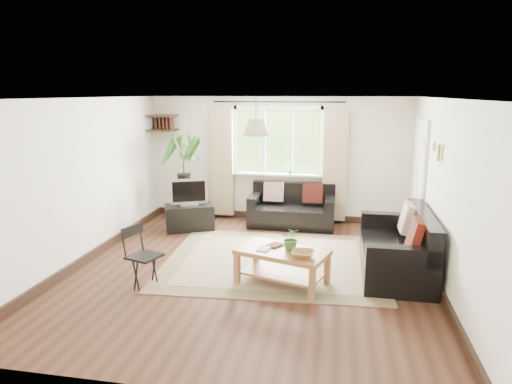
% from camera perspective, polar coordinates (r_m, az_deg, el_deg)
% --- Properties ---
extents(floor, '(5.50, 5.50, 0.00)m').
position_cam_1_polar(floor, '(6.59, -0.65, -9.70)').
color(floor, black).
rests_on(floor, ground).
extents(ceiling, '(5.50, 5.50, 0.00)m').
position_cam_1_polar(ceiling, '(6.11, -0.70, 11.66)').
color(ceiling, white).
rests_on(ceiling, floor).
extents(wall_back, '(5.00, 0.02, 2.40)m').
position_cam_1_polar(wall_back, '(8.91, 2.77, 4.12)').
color(wall_back, white).
rests_on(wall_back, floor).
extents(wall_front, '(5.00, 0.02, 2.40)m').
position_cam_1_polar(wall_front, '(3.68, -9.10, -8.06)').
color(wall_front, white).
rests_on(wall_front, floor).
extents(wall_left, '(0.02, 5.50, 2.40)m').
position_cam_1_polar(wall_left, '(7.15, -20.74, 1.28)').
color(wall_left, white).
rests_on(wall_left, floor).
extents(wall_right, '(0.02, 5.50, 2.40)m').
position_cam_1_polar(wall_right, '(6.26, 22.38, -0.32)').
color(wall_right, white).
rests_on(wall_right, floor).
extents(rug, '(3.33, 2.90, 0.02)m').
position_cam_1_polar(rug, '(6.91, 2.16, -8.54)').
color(rug, beige).
rests_on(rug, floor).
extents(window, '(2.50, 0.16, 2.16)m').
position_cam_1_polar(window, '(8.83, 2.76, 6.33)').
color(window, white).
rests_on(window, wall_back).
extents(door, '(0.06, 0.96, 2.06)m').
position_cam_1_polar(door, '(7.94, 19.64, 0.92)').
color(door, silver).
rests_on(door, wall_right).
extents(corner_shelf, '(0.50, 0.50, 0.34)m').
position_cam_1_polar(corner_shelf, '(9.18, -11.61, 8.46)').
color(corner_shelf, black).
rests_on(corner_shelf, wall_back).
extents(pendant_lamp, '(0.36, 0.36, 0.54)m').
position_cam_1_polar(pendant_lamp, '(6.51, 0.00, 8.62)').
color(pendant_lamp, beige).
rests_on(pendant_lamp, ceiling).
extents(wall_sconce, '(0.12, 0.12, 0.28)m').
position_cam_1_polar(wall_sconce, '(6.45, 21.63, 4.96)').
color(wall_sconce, beige).
rests_on(wall_sconce, wall_right).
extents(sofa_back, '(1.59, 0.80, 0.75)m').
position_cam_1_polar(sofa_back, '(8.59, 4.51, -1.84)').
color(sofa_back, black).
rests_on(sofa_back, floor).
extents(sofa_right, '(1.79, 0.90, 0.84)m').
position_cam_1_polar(sofa_right, '(6.63, 17.07, -6.26)').
color(sofa_right, black).
rests_on(sofa_right, floor).
extents(coffee_table, '(1.29, 0.96, 0.47)m').
position_cam_1_polar(coffee_table, '(6.06, 3.28, -9.34)').
color(coffee_table, brown).
rests_on(coffee_table, floor).
extents(table_plant, '(0.31, 0.28, 0.31)m').
position_cam_1_polar(table_plant, '(5.93, 4.47, -5.81)').
color(table_plant, '#365F26').
rests_on(table_plant, coffee_table).
extents(bowl, '(0.30, 0.30, 0.07)m').
position_cam_1_polar(bowl, '(5.75, 5.92, -7.70)').
color(bowl, olive).
rests_on(bowl, coffee_table).
extents(book_a, '(0.18, 0.22, 0.02)m').
position_cam_1_polar(book_a, '(6.01, 0.32, -7.01)').
color(book_a, white).
rests_on(book_a, coffee_table).
extents(book_b, '(0.25, 0.27, 0.02)m').
position_cam_1_polar(book_b, '(6.17, 1.86, -6.45)').
color(book_b, '#522421').
rests_on(book_b, coffee_table).
extents(tv_stand, '(0.98, 0.79, 0.46)m').
position_cam_1_polar(tv_stand, '(8.47, -8.30, -3.14)').
color(tv_stand, black).
rests_on(tv_stand, floor).
extents(tv, '(0.69, 0.47, 0.51)m').
position_cam_1_polar(tv, '(8.35, -8.41, 0.06)').
color(tv, '#A5A5AA').
rests_on(tv, tv_stand).
extents(palm_stand, '(0.83, 0.83, 1.71)m').
position_cam_1_polar(palm_stand, '(8.76, -8.99, 1.55)').
color(palm_stand, black).
rests_on(palm_stand, floor).
extents(folding_chair, '(0.52, 0.52, 0.80)m').
position_cam_1_polar(folding_chair, '(6.09, -13.77, -7.93)').
color(folding_chair, black).
rests_on(folding_chair, floor).
extents(sill_plant, '(0.14, 0.10, 0.27)m').
position_cam_1_polar(sill_plant, '(8.79, 4.27, 3.09)').
color(sill_plant, '#2D6023').
rests_on(sill_plant, window).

